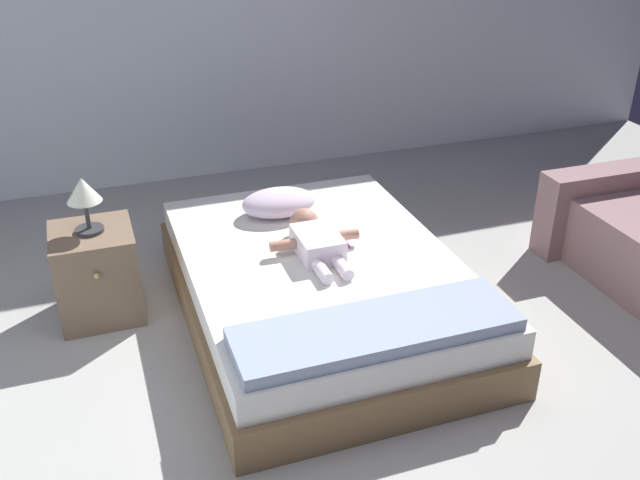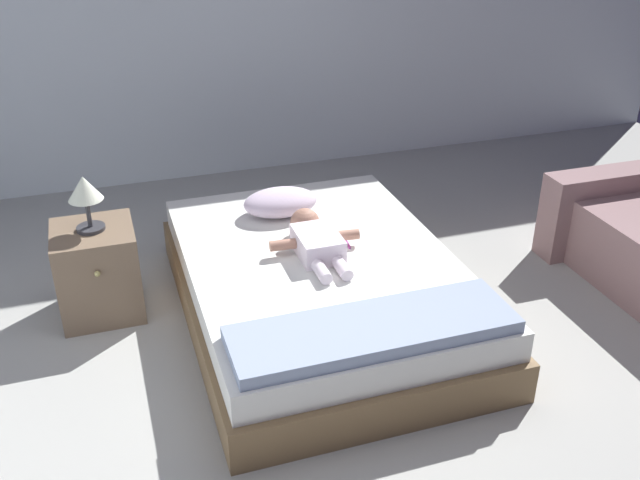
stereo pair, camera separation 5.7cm
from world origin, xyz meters
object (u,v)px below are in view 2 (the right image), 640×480
lamp (85,193)px  nightstand (98,271)px  pillow (280,202)px  toothbrush (346,242)px  bed (320,287)px  baby (315,240)px

lamp → nightstand: bearing=-90.0°
pillow → nightstand: size_ratio=0.87×
toothbrush → lamp: size_ratio=0.43×
lamp → bed: bearing=-20.6°
pillow → baby: bearing=-83.8°
nightstand → bed: bearing=-20.6°
toothbrush → nightstand: 1.35m
nightstand → toothbrush: bearing=-13.8°
pillow → baby: size_ratio=0.71×
pillow → nightstand: 1.09m
baby → lamp: lamp is taller
pillow → baby: (0.05, -0.49, -0.01)m
nightstand → lamp: (-0.00, 0.00, 0.46)m
bed → baby: 0.26m
toothbrush → baby: bearing=-172.2°
bed → nightstand: 1.20m
bed → pillow: 0.63m
nightstand → lamp: bearing=90.0°
baby → nightstand: (-1.12, 0.34, -0.18)m
nightstand → lamp: size_ratio=1.68×
bed → toothbrush: size_ratio=15.37×
pillow → toothbrush: pillow is taller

